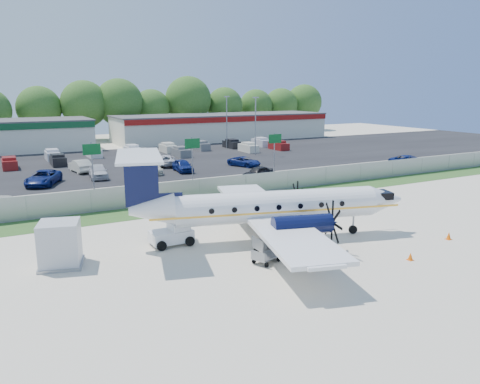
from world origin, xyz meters
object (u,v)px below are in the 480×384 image
service_container (60,245)px  aircraft (270,206)px  baggage_cart_far (266,256)px  baggage_cart_near (272,245)px  pushback_tug (173,234)px

service_container → aircraft: bearing=-7.4°
aircraft → baggage_cart_far: aircraft is taller
aircraft → baggage_cart_near: size_ratio=8.98×
pushback_tug → baggage_cart_far: bearing=-57.5°
baggage_cart_near → baggage_cart_far: bearing=-135.0°
baggage_cart_near → service_container: (-12.12, 4.21, 0.70)m
baggage_cart_far → baggage_cart_near: bearing=45.0°
aircraft → pushback_tug: bearing=159.9°
baggage_cart_near → baggage_cart_far: baggage_cart_near is taller
baggage_cart_far → service_container: size_ratio=0.67×
pushback_tug → baggage_cart_far: size_ratio=1.39×
aircraft → pushback_tug: (-6.27, 2.29, -1.70)m
pushback_tug → baggage_cart_far: pushback_tug is taller
service_container → baggage_cart_far: bearing=-26.0°
aircraft → baggage_cart_near: bearing=-118.8°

